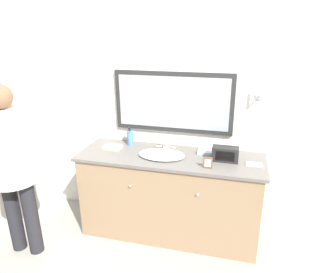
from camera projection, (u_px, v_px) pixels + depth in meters
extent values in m
plane|color=#9E998E|center=(163.00, 250.00, 2.98)|extent=(14.00, 14.00, 0.00)
cube|color=white|center=(178.00, 110.00, 3.12)|extent=(8.00, 0.06, 2.55)
cube|color=#282828|center=(173.00, 102.00, 3.06)|extent=(1.24, 0.04, 0.62)
cube|color=#9EA8B2|center=(173.00, 103.00, 3.04)|extent=(1.15, 0.01, 0.53)
cylinder|color=silver|center=(260.00, 95.00, 2.83)|extent=(0.09, 0.01, 0.09)
cylinder|color=silver|center=(261.00, 96.00, 2.79)|extent=(0.02, 0.10, 0.02)
cylinder|color=white|center=(262.00, 90.00, 2.72)|extent=(0.02, 0.02, 0.14)
cube|color=#937556|center=(170.00, 196.00, 3.11)|extent=(1.78, 0.57, 0.86)
cube|color=#66605B|center=(170.00, 157.00, 2.96)|extent=(1.84, 0.60, 0.03)
sphere|color=silver|center=(130.00, 186.00, 2.83)|extent=(0.02, 0.02, 0.02)
sphere|color=silver|center=(197.00, 194.00, 2.68)|extent=(0.02, 0.02, 0.02)
ellipsoid|color=white|center=(162.00, 154.00, 2.93)|extent=(0.46, 0.31, 0.03)
cylinder|color=silver|center=(166.00, 148.00, 3.09)|extent=(0.06, 0.06, 0.03)
cylinder|color=silver|center=(166.00, 141.00, 3.07)|extent=(0.02, 0.02, 0.13)
cylinder|color=silver|center=(165.00, 136.00, 3.01)|extent=(0.02, 0.07, 0.02)
cylinder|color=white|center=(159.00, 146.00, 3.11)|extent=(0.05, 0.02, 0.02)
cylinder|color=white|center=(173.00, 147.00, 3.07)|extent=(0.05, 0.02, 0.02)
cylinder|color=teal|center=(130.00, 138.00, 3.20)|extent=(0.06, 0.06, 0.16)
cylinder|color=black|center=(130.00, 129.00, 3.16)|extent=(0.02, 0.02, 0.04)
cube|color=black|center=(129.00, 128.00, 3.15)|extent=(0.02, 0.03, 0.01)
cube|color=black|center=(225.00, 154.00, 2.82)|extent=(0.25, 0.11, 0.14)
cube|color=black|center=(225.00, 156.00, 2.77)|extent=(0.18, 0.01, 0.09)
cube|color=brown|center=(208.00, 163.00, 2.67)|extent=(0.08, 0.01, 0.10)
cube|color=beige|center=(208.00, 163.00, 2.67)|extent=(0.06, 0.00, 0.07)
cube|color=#A8B7C6|center=(205.00, 152.00, 3.00)|extent=(0.15, 0.12, 0.03)
cube|color=#B7A899|center=(113.00, 147.00, 3.11)|extent=(0.18, 0.13, 0.04)
cube|color=#ADADB2|center=(254.00, 165.00, 2.75)|extent=(0.15, 0.10, 0.01)
cylinder|color=#232328|center=(14.00, 215.00, 2.88)|extent=(0.13, 0.13, 0.77)
cylinder|color=#232328|center=(31.00, 217.00, 2.84)|extent=(0.13, 0.13, 0.77)
cylinder|color=silver|center=(9.00, 146.00, 2.61)|extent=(0.44, 0.44, 0.67)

